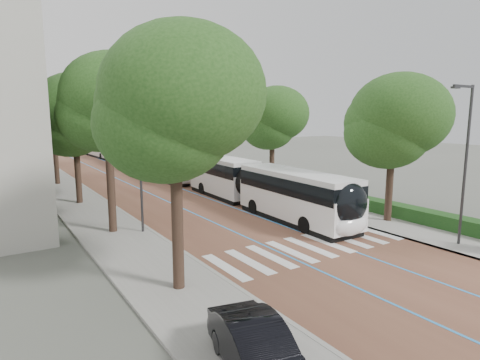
# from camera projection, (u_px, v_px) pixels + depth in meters

# --- Properties ---
(ground) EXTENTS (160.00, 160.00, 0.00)m
(ground) POSITION_uv_depth(u_px,v_px,m) (321.00, 254.00, 19.50)
(ground) COLOR #51544C
(ground) RESTS_ON ground
(road) EXTENTS (11.00, 140.00, 0.02)m
(road) POSITION_uv_depth(u_px,v_px,m) (104.00, 166.00, 52.61)
(road) COLOR brown
(road) RESTS_ON ground
(sidewalk_left) EXTENTS (4.00, 140.00, 0.12)m
(sidewalk_left) POSITION_uv_depth(u_px,v_px,m) (41.00, 170.00, 48.58)
(sidewalk_left) COLOR gray
(sidewalk_left) RESTS_ON ground
(sidewalk_right) EXTENTS (4.00, 140.00, 0.12)m
(sidewalk_right) POSITION_uv_depth(u_px,v_px,m) (158.00, 162.00, 56.63)
(sidewalk_right) COLOR gray
(sidewalk_right) RESTS_ON ground
(kerb_left) EXTENTS (0.20, 140.00, 0.14)m
(kerb_left) POSITION_uv_depth(u_px,v_px,m) (58.00, 169.00, 49.60)
(kerb_left) COLOR gray
(kerb_left) RESTS_ON ground
(kerb_right) EXTENTS (0.20, 140.00, 0.14)m
(kerb_right) POSITION_uv_depth(u_px,v_px,m) (145.00, 163.00, 55.61)
(kerb_right) COLOR gray
(kerb_right) RESTS_ON ground
(zebra_crossing) EXTENTS (10.55, 3.60, 0.01)m
(zebra_crossing) POSITION_uv_depth(u_px,v_px,m) (310.00, 247.00, 20.43)
(zebra_crossing) COLOR silver
(zebra_crossing) RESTS_ON ground
(lane_line_left) EXTENTS (0.12, 126.00, 0.01)m
(lane_line_left) POSITION_uv_depth(u_px,v_px,m) (92.00, 167.00, 51.75)
(lane_line_left) COLOR #2A87D4
(lane_line_left) RESTS_ON road
(lane_line_right) EXTENTS (0.12, 126.00, 0.01)m
(lane_line_right) POSITION_uv_depth(u_px,v_px,m) (117.00, 165.00, 53.47)
(lane_line_right) COLOR #2A87D4
(lane_line_right) RESTS_ON road
(hedge) EXTENTS (1.20, 14.00, 0.80)m
(hedge) POSITION_uv_depth(u_px,v_px,m) (430.00, 218.00, 24.30)
(hedge) COLOR #164016
(hedge) RESTS_ON sidewalk_right
(streetlight_near) EXTENTS (1.82, 0.20, 8.00)m
(streetlight_near) POSITION_uv_depth(u_px,v_px,m) (465.00, 153.00, 19.80)
(streetlight_near) COLOR #303033
(streetlight_near) RESTS_ON sidewalk_right
(streetlight_far) EXTENTS (1.82, 0.20, 8.00)m
(streetlight_far) POSITION_uv_depth(u_px,v_px,m) (215.00, 133.00, 40.49)
(streetlight_far) COLOR #303033
(streetlight_far) RESTS_ON sidewalk_right
(lamp_post_left) EXTENTS (0.14, 0.14, 8.00)m
(lamp_post_left) POSITION_uv_depth(u_px,v_px,m) (140.00, 162.00, 22.18)
(lamp_post_left) COLOR #303033
(lamp_post_left) RESTS_ON sidewalk_left
(trees_left) EXTENTS (6.47, 61.08, 9.52)m
(trees_left) POSITION_uv_depth(u_px,v_px,m) (55.00, 115.00, 36.24)
(trees_left) COLOR black
(trees_left) RESTS_ON ground
(trees_right) EXTENTS (6.01, 47.88, 8.63)m
(trees_right) POSITION_uv_depth(u_px,v_px,m) (227.00, 122.00, 40.41)
(trees_right) COLOR black
(trees_right) RESTS_ON ground
(lead_bus) EXTENTS (3.13, 18.47, 3.20)m
(lead_bus) POSITION_uv_depth(u_px,v_px,m) (262.00, 187.00, 28.35)
(lead_bus) COLOR black
(lead_bus) RESTS_ON ground
(bus_queued_0) EXTENTS (3.33, 12.54, 3.20)m
(bus_queued_0) POSITION_uv_depth(u_px,v_px,m) (169.00, 164.00, 41.97)
(bus_queued_0) COLOR white
(bus_queued_0) RESTS_ON ground
(bus_queued_1) EXTENTS (3.33, 12.54, 3.20)m
(bus_queued_1) POSITION_uv_depth(u_px,v_px,m) (133.00, 154.00, 52.00)
(bus_queued_1) COLOR white
(bus_queued_1) RESTS_ON ground
(bus_queued_2) EXTENTS (3.02, 12.49, 3.20)m
(bus_queued_2) POSITION_uv_depth(u_px,v_px,m) (102.00, 147.00, 63.41)
(bus_queued_2) COLOR white
(bus_queued_2) RESTS_ON ground
(parked_car) EXTENTS (2.34, 4.45, 1.39)m
(parked_car) POSITION_uv_depth(u_px,v_px,m) (258.00, 350.00, 10.10)
(parked_car) COLOR black
(parked_car) RESTS_ON sidewalk_left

